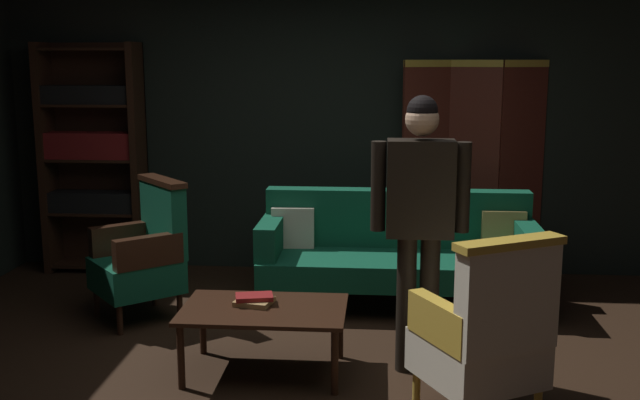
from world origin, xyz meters
name	(u,v)px	position (x,y,z in m)	size (l,w,h in m)	color
ground_plane	(309,377)	(0.00, 0.00, 0.00)	(10.00, 10.00, 0.00)	black
back_wall	(335,116)	(0.00, 2.45, 1.40)	(7.20, 0.10, 2.80)	black
folding_screen	(473,167)	(1.21, 2.28, 0.99)	(1.25, 0.29, 1.90)	#5B2319
bookshelf	(93,155)	(-2.15, 2.19, 1.06)	(0.90, 0.32, 2.05)	black
velvet_couch	(397,248)	(0.55, 1.45, 0.45)	(2.12, 0.78, 0.88)	black
coffee_table	(264,315)	(-0.28, 0.05, 0.37)	(1.00, 0.64, 0.42)	black
armchair_gilt_accent	(486,335)	(0.98, -0.48, 0.49)	(0.79, 0.78, 1.04)	gold
armchair_wing_left	(144,254)	(-1.32, 0.98, 0.49)	(0.81, 0.81, 1.04)	black
standing_figure	(420,209)	(0.65, 0.17, 1.03)	(0.59, 0.23, 1.70)	black
book_tan_leather	(254,302)	(-0.35, 0.11, 0.44)	(0.22, 0.19, 0.03)	#9E7A47
book_red_leather	(254,297)	(-0.35, 0.11, 0.47)	(0.23, 0.14, 0.03)	maroon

